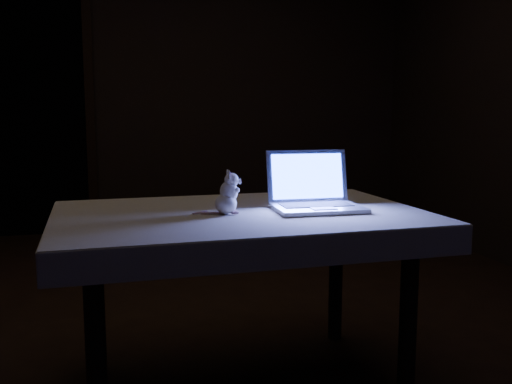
{
  "coord_description": "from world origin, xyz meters",
  "views": [
    {
      "loc": [
        -0.34,
        -2.71,
        1.06
      ],
      "look_at": [
        0.15,
        -0.61,
        0.76
      ],
      "focal_mm": 40.0,
      "sensor_mm": 36.0,
      "label": 1
    }
  ],
  "objects": [
    {
      "name": "plush_mouse",
      "position": [
        0.02,
        -0.67,
        0.77
      ],
      "size": [
        0.12,
        0.12,
        0.16
      ],
      "primitive_type": null,
      "rotation": [
        0.0,
        0.0,
        0.06
      ],
      "color": "white",
      "rests_on": "tablecloth"
    },
    {
      "name": "table",
      "position": [
        0.08,
        -0.62,
        0.34
      ],
      "size": [
        1.31,
        0.88,
        0.68
      ],
      "primitive_type": null,
      "rotation": [
        0.0,
        0.0,
        0.05
      ],
      "color": "black",
      "rests_on": "floor"
    },
    {
      "name": "floor",
      "position": [
        0.0,
        0.0,
        0.0
      ],
      "size": [
        5.0,
        5.0,
        0.0
      ],
      "primitive_type": "plane",
      "color": "black",
      "rests_on": "ground"
    },
    {
      "name": "laptop",
      "position": [
        0.38,
        -0.67,
        0.8
      ],
      "size": [
        0.33,
        0.29,
        0.23
      ],
      "primitive_type": null,
      "rotation": [
        0.0,
        0.0,
        -0.01
      ],
      "color": "#AFAEB3",
      "rests_on": "tablecloth"
    },
    {
      "name": "doorway",
      "position": [
        -1.1,
        2.5,
        1.06
      ],
      "size": [
        1.06,
        0.36,
        2.13
      ],
      "primitive_type": null,
      "color": "black",
      "rests_on": "back_wall"
    },
    {
      "name": "back_wall",
      "position": [
        0.0,
        2.5,
        1.3
      ],
      "size": [
        4.5,
        0.04,
        2.6
      ],
      "primitive_type": "cube",
      "color": "black",
      "rests_on": "ground"
    },
    {
      "name": "tablecloth",
      "position": [
        0.18,
        -0.67,
        0.64
      ],
      "size": [
        1.39,
        0.95,
        0.1
      ],
      "primitive_type": null,
      "rotation": [
        0.0,
        0.0,
        -0.02
      ],
      "color": "beige",
      "rests_on": "table"
    }
  ]
}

